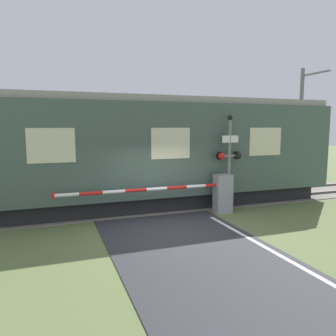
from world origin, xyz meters
name	(u,v)px	position (x,y,z in m)	size (l,w,h in m)	color
ground_plane	(173,232)	(0.00, 0.00, 0.00)	(80.00, 80.00, 0.00)	#5B6B3D
track_bed	(141,205)	(0.00, 3.49, 0.02)	(36.00, 3.20, 0.13)	slate
train	(156,151)	(0.64, 3.49, 2.13)	(14.10, 3.21, 4.16)	black
crossing_barrier	(212,193)	(2.03, 1.49, 0.75)	(6.10, 0.44, 1.40)	gray
signal_post	(229,157)	(2.77, 1.57, 1.99)	(0.99, 0.26, 3.49)	gray
catenary_pole	(301,124)	(9.50, 5.60, 3.22)	(0.20, 1.90, 6.15)	slate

